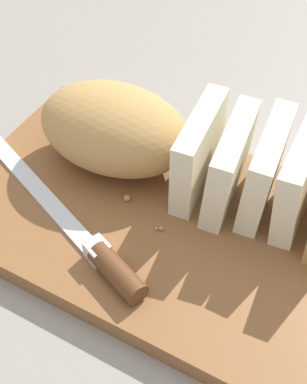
{
  "coord_description": "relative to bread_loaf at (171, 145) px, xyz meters",
  "views": [
    {
      "loc": [
        0.19,
        -0.3,
        0.44
      ],
      "look_at": [
        0.0,
        0.0,
        0.05
      ],
      "focal_mm": 52.48,
      "sensor_mm": 36.0,
      "label": 1
    }
  ],
  "objects": [
    {
      "name": "bread_loaf",
      "position": [
        0.0,
        0.0,
        0.0
      ],
      "size": [
        0.33,
        0.15,
        0.09
      ],
      "rotation": [
        0.0,
        0.0,
        0.15
      ],
      "color": "tan",
      "rests_on": "cutting_board"
    },
    {
      "name": "crumb_stray_left",
      "position": [
        0.03,
        -0.07,
        -0.04
      ],
      "size": [
        0.0,
        0.0,
        0.0
      ],
      "primitive_type": "sphere",
      "color": "tan",
      "rests_on": "cutting_board"
    },
    {
      "name": "ground_plane",
      "position": [
        0.01,
        -0.05,
        -0.07
      ],
      "size": [
        3.0,
        3.0,
        0.0
      ],
      "primitive_type": "plane",
      "color": "gray"
    },
    {
      "name": "bread_knife",
      "position": [
        -0.01,
        -0.12,
        -0.03
      ],
      "size": [
        0.28,
        0.11,
        0.02
      ],
      "rotation": [
        0.0,
        0.0,
        2.8
      ],
      "color": "silver",
      "rests_on": "cutting_board"
    },
    {
      "name": "cutting_board",
      "position": [
        0.01,
        -0.05,
        -0.05
      ],
      "size": [
        0.4,
        0.26,
        0.02
      ],
      "primitive_type": "cube",
      "rotation": [
        0.0,
        0.0,
        0.04
      ],
      "color": "brown",
      "rests_on": "ground_plane"
    },
    {
      "name": "crumb_near_loaf",
      "position": [
        -0.02,
        -0.05,
        -0.04
      ],
      "size": [
        0.01,
        0.01,
        0.01
      ],
      "primitive_type": "sphere",
      "color": "tan",
      "rests_on": "cutting_board"
    },
    {
      "name": "crumb_near_knife",
      "position": [
        0.03,
        -0.07,
        -0.04
      ],
      "size": [
        0.0,
        0.0,
        0.0
      ],
      "primitive_type": "sphere",
      "color": "tan",
      "rests_on": "cutting_board"
    }
  ]
}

